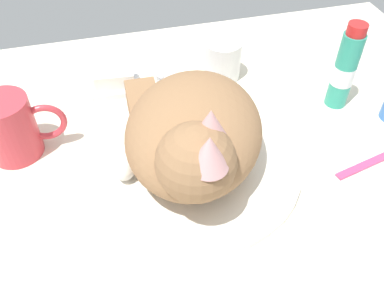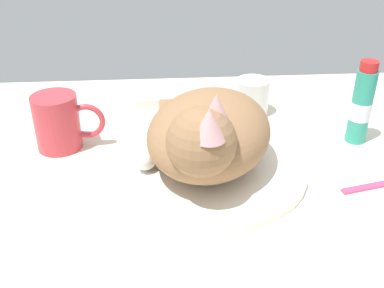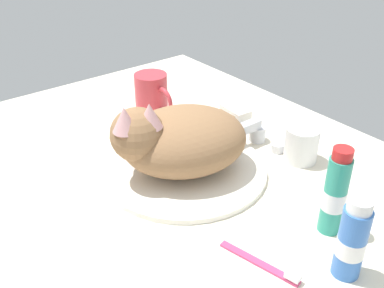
% 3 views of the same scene
% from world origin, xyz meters
% --- Properties ---
extents(ground_plane, '(1.10, 0.83, 0.03)m').
position_xyz_m(ground_plane, '(0.00, 0.00, -0.01)').
color(ground_plane, silver).
extents(sink_basin, '(0.32, 0.32, 0.01)m').
position_xyz_m(sink_basin, '(0.00, 0.00, 0.01)').
color(sink_basin, white).
rests_on(sink_basin, ground_plane).
extents(faucet, '(0.15, 0.09, 0.05)m').
position_xyz_m(faucet, '(0.00, 0.19, 0.02)').
color(faucet, silver).
rests_on(faucet, ground_plane).
extents(cat, '(0.27, 0.31, 0.16)m').
position_xyz_m(cat, '(-0.01, -0.01, 0.08)').
color(cat, '#936B47').
rests_on(cat, sink_basin).
extents(coffee_mug, '(0.12, 0.08, 0.10)m').
position_xyz_m(coffee_mug, '(-0.25, 0.10, 0.05)').
color(coffee_mug, '#C63842').
rests_on(coffee_mug, ground_plane).
extents(rinse_cup, '(0.07, 0.07, 0.07)m').
position_xyz_m(rinse_cup, '(0.11, 0.21, 0.04)').
color(rinse_cup, white).
rests_on(rinse_cup, ground_plane).
extents(soap_dish, '(0.09, 0.06, 0.01)m').
position_xyz_m(soap_dish, '(-0.09, 0.22, 0.01)').
color(soap_dish, white).
rests_on(soap_dish, ground_plane).
extents(soap_bar, '(0.07, 0.05, 0.03)m').
position_xyz_m(soap_bar, '(-0.09, 0.22, 0.03)').
color(soap_bar, white).
rests_on(soap_bar, soap_dish).
extents(toothpaste_bottle, '(0.04, 0.04, 0.15)m').
position_xyz_m(toothpaste_bottle, '(0.28, 0.08, 0.07)').
color(toothpaste_bottle, teal).
rests_on(toothpaste_bottle, ground_plane).
extents(mouthwash_bottle, '(0.04, 0.04, 0.13)m').
position_xyz_m(mouthwash_bottle, '(0.35, 0.02, 0.06)').
color(mouthwash_bottle, '#3870C6').
rests_on(mouthwash_bottle, ground_plane).
extents(toothbrush, '(0.13, 0.04, 0.02)m').
position_xyz_m(toothbrush, '(0.27, -0.06, 0.01)').
color(toothbrush, '#D83F72').
rests_on(toothbrush, ground_plane).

